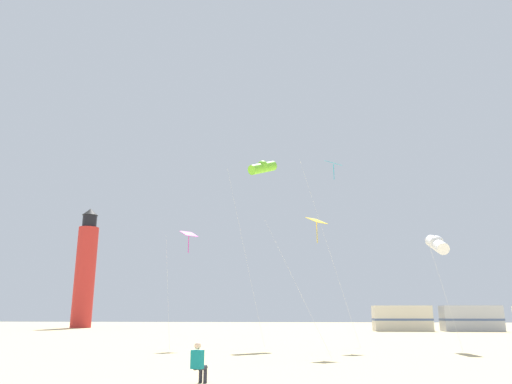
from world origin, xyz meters
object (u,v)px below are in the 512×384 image
object	(u,v)px
kite_diamond_cyan	(333,171)
rv_van_cream	(402,318)
kite_diamond_magenta	(188,238)
kite_tube_lime	(263,167)
kite_flyer_standing	(199,362)
rv_van_silver	(471,318)
kite_diamond_gold	(315,225)
kite_tube_white	(437,244)
lighthouse_distant	(85,270)

from	to	relation	value
kite_diamond_cyan	rv_van_cream	size ratio (longest dim) A/B	1.89
kite_diamond_magenta	kite_tube_lime	size ratio (longest dim) A/B	0.55
kite_flyer_standing	rv_van_silver	distance (m)	48.11
kite_diamond_gold	kite_tube_white	bearing A→B (deg)	27.46
kite_diamond_gold	kite_tube_lime	bearing A→B (deg)	115.49
kite_diamond_cyan	kite_diamond_magenta	distance (m)	10.95
rv_van_cream	rv_van_silver	distance (m)	7.58
kite_diamond_cyan	kite_tube_lime	xyz separation A→B (m)	(-4.91, 0.34, 0.50)
kite_flyer_standing	rv_van_cream	size ratio (longest dim) A/B	0.18
kite_diamond_gold	kite_diamond_cyan	size ratio (longest dim) A/B	0.57
kite_diamond_cyan	rv_van_silver	world-z (taller)	kite_diamond_cyan
kite_tube_lime	kite_diamond_magenta	bearing A→B (deg)	-146.06
kite_diamond_gold	kite_tube_white	size ratio (longest dim) A/B	1.05
lighthouse_distant	rv_van_cream	distance (m)	43.07
kite_flyer_standing	rv_van_silver	world-z (taller)	rv_van_silver
kite_diamond_magenta	lighthouse_distant	bearing A→B (deg)	122.89
kite_diamond_gold	kite_tube_white	world-z (taller)	kite_diamond_gold
kite_tube_lime	rv_van_cream	xyz separation A→B (m)	(13.82, 25.14, -10.62)
kite_tube_white	lighthouse_distant	distance (m)	53.20
kite_flyer_standing	lighthouse_distant	world-z (taller)	lighthouse_distant
kite_tube_lime	lighthouse_distant	bearing A→B (deg)	130.06
lighthouse_distant	rv_van_cream	xyz separation A→B (m)	(41.80, -8.14, -6.45)
kite_diamond_gold	lighthouse_distant	size ratio (longest dim) A/B	0.41
kite_diamond_gold	kite_diamond_cyan	world-z (taller)	kite_diamond_cyan
kite_tube_white	kite_diamond_magenta	bearing A→B (deg)	178.80
rv_van_cream	kite_diamond_cyan	bearing A→B (deg)	-111.18
kite_diamond_cyan	kite_tube_lime	world-z (taller)	kite_tube_lime
kite_diamond_cyan	kite_diamond_magenta	size ratio (longest dim) A/B	1.75
kite_diamond_magenta	kite_tube_lime	distance (m)	7.67
kite_tube_lime	kite_diamond_cyan	bearing A→B (deg)	-3.96
kite_tube_white	lighthouse_distant	bearing A→B (deg)	136.47
lighthouse_distant	rv_van_silver	world-z (taller)	lighthouse_distant
kite_diamond_magenta	rv_van_silver	xyz separation A→B (m)	(25.90, 28.14, -5.19)
kite_flyer_standing	kite_diamond_magenta	size ratio (longest dim) A/B	0.17
kite_tube_lime	rv_van_silver	bearing A→B (deg)	49.56
kite_flyer_standing	kite_diamond_cyan	bearing A→B (deg)	-87.99
kite_tube_white	rv_van_silver	bearing A→B (deg)	69.16
kite_diamond_magenta	kite_tube_white	xyz separation A→B (m)	(15.07, -0.32, -0.64)
kite_diamond_gold	kite_tube_white	xyz separation A→B (m)	(7.19, 3.74, -0.57)
kite_diamond_cyan	kite_tube_white	bearing A→B (deg)	-27.95
kite_diamond_gold	lighthouse_distant	bearing A→B (deg)	127.84
kite_tube_white	rv_van_silver	world-z (taller)	kite_tube_white
kite_tube_lime	rv_van_silver	size ratio (longest dim) A/B	1.95
kite_diamond_gold	rv_van_silver	size ratio (longest dim) A/B	1.07
rv_van_silver	rv_van_cream	bearing A→B (deg)	178.08
kite_diamond_cyan	rv_van_cream	xyz separation A→B (m)	(8.92, 25.47, -10.12)
kite_tube_white	rv_van_cream	bearing A→B (deg)	83.49
rv_van_cream	lighthouse_distant	bearing A→B (deg)	167.10
kite_diamond_gold	kite_diamond_magenta	distance (m)	8.86
kite_diamond_magenta	rv_van_silver	bearing A→B (deg)	47.37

